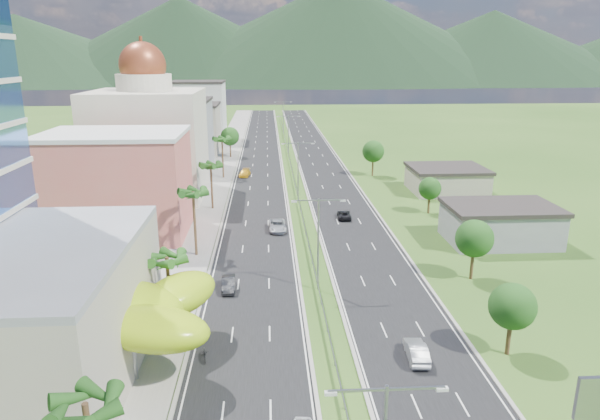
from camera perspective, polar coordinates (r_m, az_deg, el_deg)
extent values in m
plane|color=#2D5119|center=(54.19, 2.90, -12.87)|extent=(500.00, 500.00, 0.00)
cube|color=black|center=(139.55, -4.24, 5.31)|extent=(11.00, 260.00, 0.04)
cube|color=black|center=(140.15, 1.93, 5.39)|extent=(11.00, 260.00, 0.04)
cube|color=gray|center=(140.00, -8.15, 5.24)|extent=(7.00, 260.00, 0.12)
cube|color=gray|center=(121.91, -0.80, 4.04)|extent=(0.08, 216.00, 0.28)
cube|color=gray|center=(222.63, -2.06, 9.51)|extent=(0.10, 0.12, 0.70)
cube|color=gray|center=(27.27, 6.12, -18.59)|extent=(2.88, 0.12, 0.12)
cube|color=gray|center=(27.85, 12.28, -18.08)|extent=(2.88, 0.12, 0.12)
cube|color=silver|center=(27.16, 3.30, -18.93)|extent=(0.60, 0.25, 0.18)
cube|color=silver|center=(28.25, 14.90, -17.97)|extent=(0.60, 0.25, 0.18)
cylinder|color=gray|center=(60.97, 1.95, -3.76)|extent=(0.20, 0.20, 11.00)
cube|color=gray|center=(59.26, 0.61, 1.03)|extent=(2.88, 0.12, 0.12)
cube|color=gray|center=(59.52, 3.38, 1.07)|extent=(2.88, 0.12, 0.12)
cube|color=silver|center=(59.21, -0.63, 0.92)|extent=(0.60, 0.25, 0.18)
cube|color=silver|center=(59.71, 4.59, 1.00)|extent=(0.60, 0.25, 0.18)
cylinder|color=gray|center=(99.40, -0.21, 4.12)|extent=(0.20, 0.20, 11.00)
cube|color=gray|center=(98.36, -1.06, 7.13)|extent=(2.88, 0.12, 0.12)
cube|color=gray|center=(98.52, 0.63, 7.15)|extent=(2.88, 0.12, 0.12)
cube|color=silver|center=(98.33, -1.81, 7.07)|extent=(0.60, 0.25, 0.18)
cube|color=silver|center=(98.64, 1.38, 7.10)|extent=(0.60, 0.25, 0.18)
cylinder|color=gray|center=(143.66, -1.25, 7.88)|extent=(0.20, 0.20, 11.00)
cube|color=gray|center=(142.94, -1.85, 9.97)|extent=(2.88, 0.12, 0.12)
cube|color=gray|center=(143.06, -0.68, 9.99)|extent=(2.88, 0.12, 0.12)
cube|color=silver|center=(142.92, -2.37, 9.93)|extent=(0.60, 0.25, 0.18)
cube|color=silver|center=(143.13, -0.16, 9.95)|extent=(0.60, 0.25, 0.18)
cylinder|color=gray|center=(188.28, -1.80, 9.86)|extent=(0.20, 0.20, 11.00)
cube|color=gray|center=(187.73, -2.27, 11.46)|extent=(2.88, 0.12, 0.12)
cube|color=gray|center=(187.81, -1.37, 11.47)|extent=(2.88, 0.12, 0.12)
cube|color=silver|center=(187.71, -2.66, 11.43)|extent=(0.60, 0.25, 0.18)
cube|color=silver|center=(187.87, -0.97, 11.44)|extent=(0.60, 0.25, 0.18)
cylinder|color=gray|center=(54.41, -23.41, -11.79)|extent=(0.50, 0.50, 4.00)
cylinder|color=gray|center=(48.23, -17.31, -14.88)|extent=(0.50, 0.50, 4.00)
cylinder|color=gray|center=(46.93, -23.13, -16.45)|extent=(0.50, 0.50, 4.00)
cylinder|color=gray|center=(52.05, -13.84, -12.16)|extent=(0.50, 0.50, 4.00)
cube|color=#D35F56|center=(84.30, -18.86, 2.43)|extent=(20.00, 15.00, 15.00)
cube|color=beige|center=(105.75, -15.81, 6.73)|extent=(20.00, 20.00, 20.00)
cylinder|color=beige|center=(104.59, -16.30, 12.95)|extent=(10.00, 10.00, 3.00)
sphere|color=brown|center=(104.50, -16.44, 14.58)|extent=(8.40, 8.40, 8.40)
cube|color=gray|center=(130.13, -13.06, 7.71)|extent=(16.00, 15.00, 16.00)
cube|color=#A9A08B|center=(151.87, -11.70, 8.38)|extent=(16.00, 15.00, 13.00)
cube|color=silver|center=(174.24, -10.71, 10.23)|extent=(16.00, 15.00, 18.00)
cube|color=gray|center=(82.96, 20.54, -1.54)|extent=(15.00, 10.00, 5.00)
cube|color=#A9A08B|center=(110.71, 15.36, 3.05)|extent=(14.00, 12.00, 4.40)
cylinder|color=#47301C|center=(54.90, -13.77, -8.56)|extent=(0.36, 0.36, 7.50)
cylinder|color=#47301C|center=(73.09, -11.15, -1.47)|extent=(0.36, 0.36, 9.00)
cylinder|color=#47301C|center=(95.23, -9.40, 2.44)|extent=(0.36, 0.36, 8.00)
cylinder|color=#47301C|center=(119.49, -8.24, 5.48)|extent=(0.36, 0.36, 8.80)
cylinder|color=#47301C|center=(144.37, -7.44, 6.56)|extent=(0.40, 0.40, 4.90)
sphere|color=#225219|center=(143.89, -7.49, 7.80)|extent=(4.90, 4.90, 4.90)
cylinder|color=#47301C|center=(53.09, 21.42, -12.15)|extent=(0.40, 0.40, 4.20)
sphere|color=#225219|center=(51.91, 21.72, -9.52)|extent=(4.20, 4.20, 4.20)
cylinder|color=#47301C|center=(68.31, 17.90, -5.22)|extent=(0.40, 0.40, 4.55)
sphere|color=#225219|center=(67.34, 18.11, -2.90)|extent=(4.55, 4.55, 4.55)
cylinder|color=#47301C|center=(94.50, 13.59, 0.79)|extent=(0.40, 0.40, 3.85)
sphere|color=#225219|center=(93.89, 13.69, 2.25)|extent=(3.85, 3.85, 3.85)
cylinder|color=#47301C|center=(121.75, 7.76, 4.76)|extent=(0.40, 0.40, 4.90)
sphere|color=#225219|center=(121.17, 7.82, 6.22)|extent=(4.90, 4.90, 4.90)
imported|color=black|center=(63.14, -7.64, -7.81)|extent=(1.79, 4.48, 1.45)
imported|color=#A2A5AA|center=(83.08, -2.44, -1.67)|extent=(2.79, 5.71, 1.56)
imported|color=gold|center=(121.08, -5.91, 3.95)|extent=(2.71, 5.25, 1.46)
imported|color=#9D9FA5|center=(50.58, 12.32, -14.49)|extent=(1.94, 4.78, 1.54)
imported|color=black|center=(89.54, 4.71, -0.48)|extent=(2.43, 4.75, 1.28)
imported|color=black|center=(50.20, -10.11, -14.72)|extent=(0.99, 2.23, 1.37)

